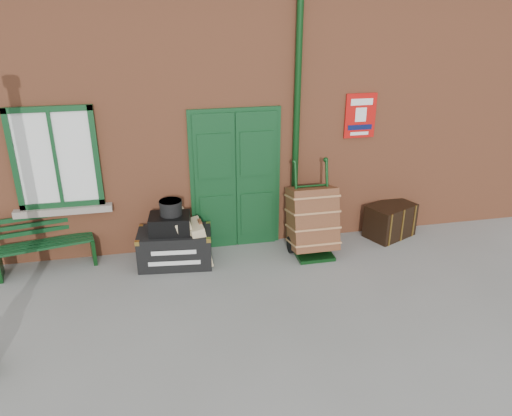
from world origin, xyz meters
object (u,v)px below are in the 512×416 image
object	(u,v)px
bench	(45,241)
porter_trolley	(312,220)
houdini_trunk	(175,248)
dark_trunk	(390,220)

from	to	relation	value
bench	porter_trolley	distance (m)	4.06
bench	houdini_trunk	size ratio (longest dim) A/B	1.30
bench	dark_trunk	world-z (taller)	bench
porter_trolley	houdini_trunk	bearing A→B (deg)	178.25
houdini_trunk	dark_trunk	world-z (taller)	dark_trunk
dark_trunk	porter_trolley	bearing A→B (deg)	166.37
bench	dark_trunk	size ratio (longest dim) A/B	1.81
houdini_trunk	porter_trolley	world-z (taller)	porter_trolley
dark_trunk	houdini_trunk	bearing A→B (deg)	158.81
houdini_trunk	bench	bearing A→B (deg)	176.86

